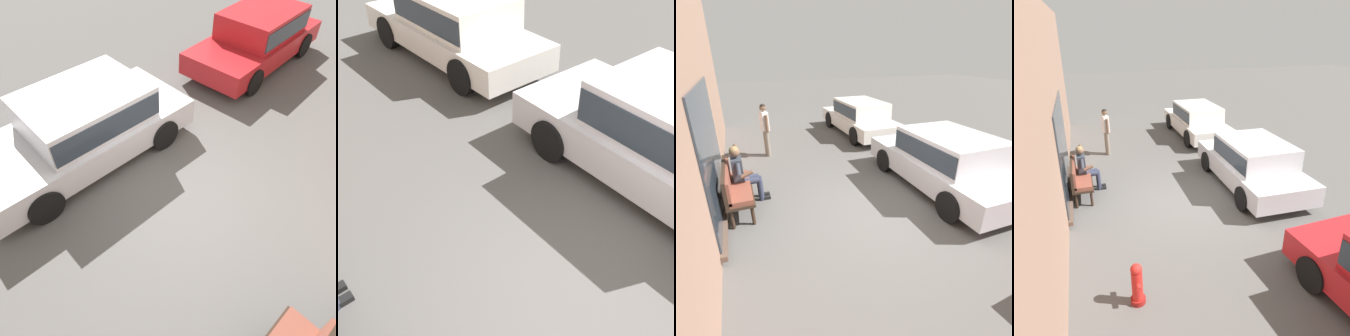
% 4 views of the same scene
% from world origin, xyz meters
% --- Properties ---
extents(ground_plane, '(60.00, 60.00, 0.00)m').
position_xyz_m(ground_plane, '(0.00, 0.00, 0.00)').
color(ground_plane, '#565451').
extents(building_facade, '(18.00, 0.51, 5.00)m').
position_xyz_m(building_facade, '(0.01, 3.40, 2.49)').
color(building_facade, '#93705B').
rests_on(building_facade, ground_plane).
extents(bench, '(1.59, 0.55, 1.03)m').
position_xyz_m(bench, '(1.33, 2.90, 0.60)').
color(bench, '#332319').
rests_on(bench, ground_plane).
extents(person_on_phone, '(0.73, 0.74, 1.37)m').
position_xyz_m(person_on_phone, '(1.63, 2.67, 0.73)').
color(person_on_phone, '#2D3347').
rests_on(person_on_phone, ground_plane).
extents(parked_car_mid, '(4.37, 2.03, 1.44)m').
position_xyz_m(parked_car_mid, '(0.47, -2.04, 0.79)').
color(parked_car_mid, silver).
rests_on(parked_car_mid, ground_plane).
extents(parked_car_far, '(4.53, 1.82, 1.41)m').
position_xyz_m(parked_car_far, '(5.70, -2.16, 0.78)').
color(parked_car_far, white).
rests_on(parked_car_far, ground_plane).
extents(pedestrian_standing, '(0.54, 0.27, 1.73)m').
position_xyz_m(pedestrian_standing, '(4.50, 1.82, 1.02)').
color(pedestrian_standing, gray).
rests_on(pedestrian_standing, ground_plane).
extents(fire_hydrant, '(0.38, 0.26, 0.81)m').
position_xyz_m(fire_hydrant, '(-3.10, 2.04, 0.39)').
color(fire_hydrant, maroon).
rests_on(fire_hydrant, ground_plane).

